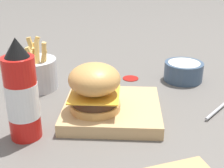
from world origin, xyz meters
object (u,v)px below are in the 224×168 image
object	(u,v)px
burger	(95,87)
ketchup_bottle	(22,95)
serving_board	(112,109)
fries_basket	(36,73)
side_bowl	(183,71)

from	to	relation	value
burger	ketchup_bottle	xyz separation A→B (m)	(-0.07, 0.13, 0.01)
serving_board	fries_basket	size ratio (longest dim) A/B	1.50
fries_basket	side_bowl	world-z (taller)	fries_basket
fries_basket	side_bowl	distance (m)	0.42
burger	ketchup_bottle	size ratio (longest dim) A/B	0.54
ketchup_bottle	fries_basket	bearing A→B (deg)	10.84
burger	side_bowl	distance (m)	0.35
ketchup_bottle	fries_basket	distance (m)	0.25
ketchup_bottle	side_bowl	bearing A→B (deg)	-48.64
ketchup_bottle	side_bowl	distance (m)	0.49
burger	side_bowl	world-z (taller)	burger
burger	side_bowl	size ratio (longest dim) A/B	1.01
burger	side_bowl	xyz separation A→B (m)	(0.25, -0.23, -0.05)
fries_basket	side_bowl	size ratio (longest dim) A/B	1.31
serving_board	ketchup_bottle	xyz separation A→B (m)	(-0.10, 0.17, 0.08)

